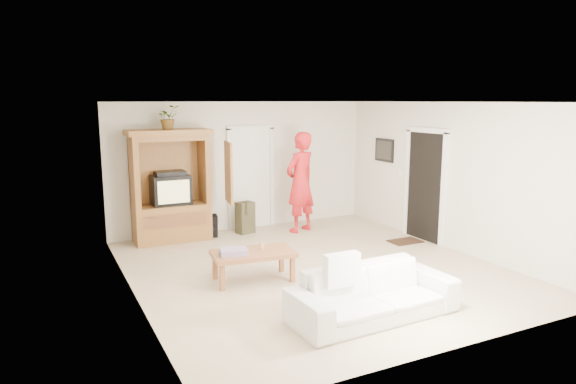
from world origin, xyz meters
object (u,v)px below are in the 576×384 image
at_px(man, 300,182).
at_px(sofa, 373,293).
at_px(coffee_table, 253,255).
at_px(armoire, 172,193).

distance_m(man, sofa, 4.34).
bearing_deg(sofa, coffee_table, 111.74).
distance_m(man, coffee_table, 3.07).
distance_m(armoire, sofa, 4.81).
bearing_deg(coffee_table, man, 55.87).
bearing_deg(man, coffee_table, 27.16).
distance_m(sofa, coffee_table, 2.02).
bearing_deg(coffee_table, sofa, -59.35).
xyz_separation_m(armoire, sofa, (1.32, -4.59, -0.60)).
height_order(man, coffee_table, man).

